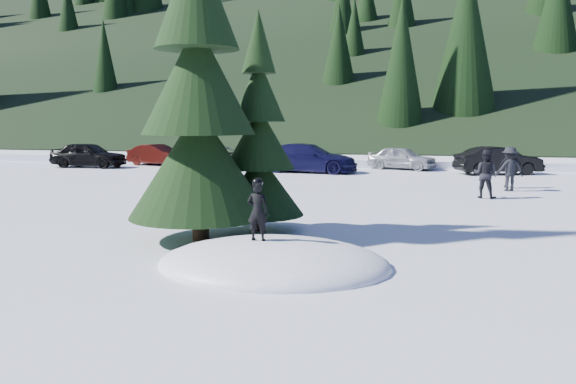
% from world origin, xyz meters
% --- Properties ---
extents(ground, '(200.00, 200.00, 0.00)m').
position_xyz_m(ground, '(0.00, 0.00, 0.00)').
color(ground, white).
rests_on(ground, ground).
extents(snow_mound, '(4.48, 3.52, 0.96)m').
position_xyz_m(snow_mound, '(0.00, 0.00, 0.00)').
color(snow_mound, white).
rests_on(snow_mound, ground).
extents(forest_hillside, '(200.00, 60.00, 25.00)m').
position_xyz_m(forest_hillside, '(0.00, 54.00, 12.50)').
color(forest_hillside, black).
rests_on(forest_hillside, ground).
extents(spruce_tall, '(3.20, 3.20, 8.60)m').
position_xyz_m(spruce_tall, '(-2.20, 1.80, 3.32)').
color(spruce_tall, '#301C10').
rests_on(spruce_tall, ground).
extents(spruce_short, '(2.20, 2.20, 5.37)m').
position_xyz_m(spruce_short, '(-1.20, 3.20, 2.10)').
color(spruce_short, '#301C10').
rests_on(spruce_short, ground).
extents(child_skier, '(0.42, 0.29, 1.12)m').
position_xyz_m(child_skier, '(-0.30, -0.03, 1.04)').
color(child_skier, black).
rests_on(child_skier, snow_mound).
extents(adult_0, '(1.01, 0.89, 1.71)m').
position_xyz_m(adult_0, '(4.90, 10.60, 0.86)').
color(adult_0, black).
rests_on(adult_0, ground).
extents(adult_1, '(0.96, 0.45, 1.60)m').
position_xyz_m(adult_1, '(6.22, 13.89, 0.80)').
color(adult_1, black).
rests_on(adult_1, ground).
extents(adult_2, '(1.25, 0.94, 1.72)m').
position_xyz_m(adult_2, '(6.04, 12.91, 0.86)').
color(adult_2, black).
rests_on(adult_2, ground).
extents(car_0, '(4.33, 1.76, 1.47)m').
position_xyz_m(car_0, '(-16.00, 18.86, 0.74)').
color(car_0, black).
rests_on(car_0, ground).
extents(car_1, '(4.04, 2.18, 1.26)m').
position_xyz_m(car_1, '(-12.75, 21.10, 0.63)').
color(car_1, '#370D0A').
rests_on(car_1, ground).
extents(car_2, '(5.00, 3.75, 1.26)m').
position_xyz_m(car_2, '(-7.90, 19.69, 0.63)').
color(car_2, '#474A4E').
rests_on(car_2, ground).
extents(car_3, '(5.35, 2.63, 1.50)m').
position_xyz_m(car_3, '(-3.04, 18.79, 0.75)').
color(car_3, black).
rests_on(car_3, ground).
extents(car_4, '(4.05, 2.74, 1.28)m').
position_xyz_m(car_4, '(1.69, 21.64, 0.64)').
color(car_4, '#93959B').
rests_on(car_4, ground).
extents(car_5, '(4.48, 2.80, 1.39)m').
position_xyz_m(car_5, '(6.51, 19.87, 0.70)').
color(car_5, black).
rests_on(car_5, ground).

